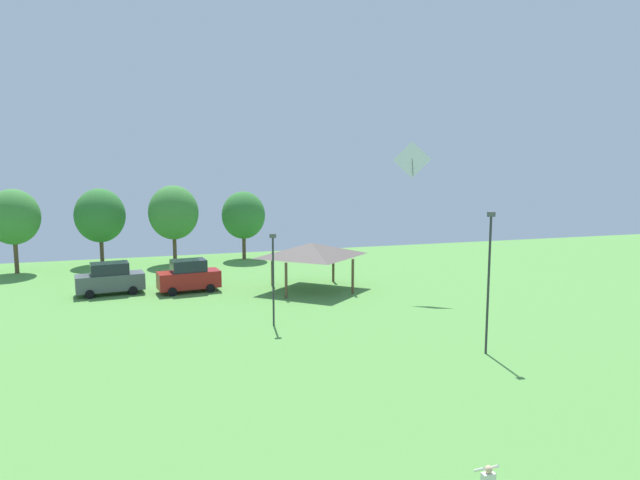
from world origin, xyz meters
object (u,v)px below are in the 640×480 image
at_px(parked_car_second_from_left, 189,276).
at_px(treeline_tree_1, 13,217).
at_px(park_pavilion, 311,250).
at_px(light_post_0, 489,276).
at_px(treeline_tree_4, 243,215).
at_px(kite_flying_3, 412,160).
at_px(treeline_tree_2, 100,216).
at_px(parked_car_leftmost, 110,279).
at_px(light_post_1, 273,274).
at_px(treeline_tree_3, 174,213).

xyz_separation_m(parked_car_second_from_left, treeline_tree_1, (-13.86, 11.89, 3.76)).
height_order(parked_car_second_from_left, park_pavilion, park_pavilion).
distance_m(light_post_0, treeline_tree_4, 32.94).
xyz_separation_m(kite_flying_3, treeline_tree_2, (-22.80, 19.40, -5.18)).
distance_m(kite_flying_3, parked_car_leftmost, 23.81).
distance_m(parked_car_leftmost, treeline_tree_4, 17.70).
distance_m(park_pavilion, light_post_0, 17.41).
bearing_deg(parked_car_second_from_left, light_post_1, -76.17).
bearing_deg(treeline_tree_1, treeline_tree_2, 20.51).
relative_size(light_post_1, treeline_tree_1, 0.74).
bearing_deg(treeline_tree_2, park_pavilion, -45.67).
bearing_deg(parked_car_leftmost, kite_flying_3, -22.57).
relative_size(parked_car_leftmost, light_post_1, 0.90).
relative_size(light_post_1, treeline_tree_3, 0.73).
xyz_separation_m(park_pavilion, treeline_tree_1, (-22.87, 13.82, 1.87)).
bearing_deg(kite_flying_3, treeline_tree_4, 116.92).
xyz_separation_m(park_pavilion, treeline_tree_3, (-9.35, 14.53, 1.85)).
bearing_deg(treeline_tree_4, parked_car_second_from_left, -115.68).
relative_size(park_pavilion, light_post_1, 1.19).
height_order(kite_flying_3, treeline_tree_4, kite_flying_3).
bearing_deg(light_post_1, treeline_tree_2, 113.92).
bearing_deg(light_post_1, treeline_tree_4, 84.44).
distance_m(parked_car_second_from_left, park_pavilion, 9.40).
xyz_separation_m(park_pavilion, light_post_0, (4.30, -16.85, 0.94)).
xyz_separation_m(light_post_0, treeline_tree_3, (-13.65, 31.38, 0.92)).
relative_size(kite_flying_3, park_pavilion, 0.41).
height_order(parked_car_second_from_left, treeline_tree_2, treeline_tree_2).
xyz_separation_m(kite_flying_3, light_post_0, (-2.49, -13.84, -5.83)).
height_order(park_pavilion, light_post_1, light_post_1).
xyz_separation_m(kite_flying_3, parked_car_second_from_left, (-15.80, 4.94, -8.65)).
bearing_deg(treeline_tree_1, light_post_0, -48.47).
height_order(park_pavilion, treeline_tree_4, treeline_tree_4).
relative_size(park_pavilion, light_post_0, 0.91).
xyz_separation_m(parked_car_leftmost, treeline_tree_1, (-8.26, 11.00, 3.79)).
xyz_separation_m(parked_car_leftmost, parked_car_second_from_left, (5.60, -0.89, 0.04)).
height_order(kite_flying_3, light_post_0, kite_flying_3).
distance_m(kite_flying_3, treeline_tree_1, 34.45).
distance_m(treeline_tree_1, treeline_tree_3, 13.54).
bearing_deg(parked_car_second_from_left, park_pavilion, -19.47).
height_order(light_post_1, treeline_tree_1, treeline_tree_1).
bearing_deg(parked_car_leftmost, park_pavilion, -18.27).
relative_size(parked_car_second_from_left, park_pavilion, 0.72).
height_order(parked_car_leftmost, treeline_tree_4, treeline_tree_4).
height_order(light_post_0, treeline_tree_1, treeline_tree_1).
relative_size(kite_flying_3, treeline_tree_3, 0.36).
distance_m(kite_flying_3, light_post_0, 15.22).
bearing_deg(light_post_1, light_post_0, -41.62).
distance_m(parked_car_leftmost, treeline_tree_3, 13.37).
distance_m(light_post_1, treeline_tree_2, 27.48).
distance_m(treeline_tree_2, treeline_tree_4, 13.51).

